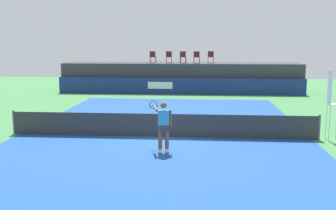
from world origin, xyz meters
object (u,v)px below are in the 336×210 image
object	(u,v)px
spectator_chair_far_right	(211,56)
spectator_chair_left	(169,56)
net_post_near	(14,122)
spectator_chair_far_left	(153,56)
net_post_far	(319,127)
tennis_player	(163,125)
spectator_chair_right	(197,57)
umpire_chair	(332,100)
spectator_chair_center	(183,56)

from	to	relation	value
spectator_chair_far_right	spectator_chair_left	bearing A→B (deg)	-173.45
spectator_chair_far_right	net_post_near	distance (m)	17.80
spectator_chair_far_left	net_post_far	size ratio (longest dim) A/B	0.89
spectator_chair_far_left	spectator_chair_far_right	distance (m)	4.43
tennis_player	spectator_chair_far_left	bearing A→B (deg)	98.02
spectator_chair_left	spectator_chair_right	xyz separation A→B (m)	(2.11, -0.12, 0.00)
umpire_chair	spectator_chair_left	bearing A→B (deg)	116.51
spectator_chair_left	spectator_chair_right	size ratio (longest dim) A/B	1.00
umpire_chair	net_post_far	xyz separation A→B (m)	(-0.41, 0.00, -1.09)
spectator_chair_left	spectator_chair_right	bearing A→B (deg)	-3.26
spectator_chair_center	tennis_player	bearing A→B (deg)	-89.57
spectator_chair_center	spectator_chair_far_right	bearing A→B (deg)	10.38
umpire_chair	net_post_far	bearing A→B (deg)	179.57
net_post_far	tennis_player	xyz separation A→B (m)	(-5.93, -2.22, 0.46)
net_post_near	umpire_chair	bearing A→B (deg)	-0.01
spectator_chair_left	tennis_player	distance (m)	17.50
net_post_far	tennis_player	size ratio (longest dim) A/B	0.56
net_post_near	spectator_chair_center	bearing A→B (deg)	67.27
spectator_chair_center	spectator_chair_left	bearing A→B (deg)	178.96
spectator_chair_right	spectator_chair_center	bearing A→B (deg)	174.43
spectator_chair_left	spectator_chair_far_right	distance (m)	3.21
umpire_chair	spectator_chair_center	bearing A→B (deg)	113.17
spectator_chair_far_right	tennis_player	xyz separation A→B (m)	(-1.97, -17.73, -1.73)
umpire_chair	spectator_chair_far_left	bearing A→B (deg)	120.22
spectator_chair_center	umpire_chair	distance (m)	16.50
spectator_chair_center	net_post_far	xyz separation A→B (m)	(6.06, -15.13, -2.19)
net_post_far	spectator_chair_left	bearing A→B (deg)	115.24
spectator_chair_right	spectator_chair_far_right	world-z (taller)	same
spectator_chair_right	net_post_near	xyz separation A→B (m)	(-7.37, -15.03, -2.19)
spectator_chair_center	spectator_chair_far_right	xyz separation A→B (m)	(2.10, 0.39, 0.00)
spectator_chair_far_left	net_post_far	bearing A→B (deg)	-60.96
tennis_player	spectator_chair_left	bearing A→B (deg)	93.99
spectator_chair_far_left	net_post_near	bearing A→B (deg)	-104.98
spectator_chair_center	net_post_near	distance (m)	16.55
net_post_near	tennis_player	size ratio (longest dim) A/B	0.56
spectator_chair_left	spectator_chair_far_right	size ratio (longest dim) A/B	1.00
spectator_chair_far_left	tennis_player	size ratio (longest dim) A/B	0.50
net_post_near	tennis_player	bearing A→B (deg)	-18.93
spectator_chair_center	spectator_chair_far_right	world-z (taller)	same
spectator_chair_right	net_post_far	bearing A→B (deg)	-71.50
umpire_chair	net_post_far	size ratio (longest dim) A/B	2.76
spectator_chair_far_left	spectator_chair_center	world-z (taller)	same
tennis_player	net_post_near	bearing A→B (deg)	161.07
spectator_chair_left	tennis_player	bearing A→B (deg)	-86.01
net_post_near	tennis_player	world-z (taller)	tennis_player
spectator_chair_right	net_post_far	distance (m)	16.00
tennis_player	net_post_far	bearing A→B (deg)	20.50
spectator_chair_far_right	tennis_player	distance (m)	17.93
umpire_chair	spectator_chair_far_right	bearing A→B (deg)	105.74
spectator_chair_left	net_post_near	distance (m)	16.18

